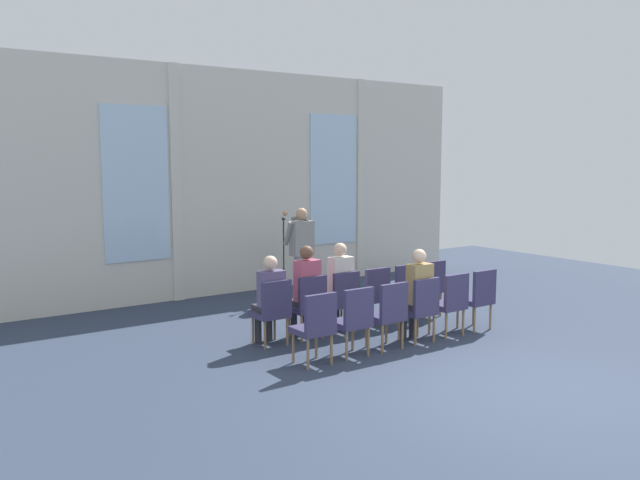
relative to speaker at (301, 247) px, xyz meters
name	(u,v)px	position (x,y,z in m)	size (l,w,h in m)	color
ground_plane	(535,391)	(-0.44, -5.47, -1.00)	(17.88, 17.88, 0.00)	#2D384C
rear_partition	(244,182)	(-0.42, 1.40, 1.15)	(10.72, 0.14, 4.31)	beige
speaker	(301,247)	(0.00, 0.00, 0.00)	(0.50, 0.69, 1.72)	gray
mic_stand	(284,283)	(-0.27, 0.17, -0.67)	(0.28, 0.28, 1.55)	black
chair_r0_c0	(273,308)	(-1.95, -2.23, -0.47)	(0.46, 0.44, 0.94)	olive
audience_r0_c0	(269,295)	(-1.95, -2.15, -0.29)	(0.36, 0.39, 1.27)	#2D2D33
chair_r0_c1	(308,303)	(-1.34, -2.23, -0.47)	(0.46, 0.44, 0.94)	olive
audience_r0_c1	(305,287)	(-1.34, -2.15, -0.25)	(0.36, 0.39, 1.37)	#2D2D33
chair_r0_c2	(342,298)	(-0.74, -2.23, -0.47)	(0.46, 0.44, 0.94)	olive
audience_r0_c2	(339,283)	(-0.74, -2.15, -0.25)	(0.36, 0.39, 1.36)	#2D2D33
chair_r0_c3	(373,293)	(-0.13, -2.23, -0.47)	(0.46, 0.44, 0.94)	olive
chair_r0_c4	(402,289)	(0.47, -2.23, -0.47)	(0.46, 0.44, 0.94)	olive
chair_r0_c5	(429,285)	(1.07, -2.23, -0.47)	(0.46, 0.44, 0.94)	olive
chair_r1_c0	(316,324)	(-1.95, -3.29, -0.47)	(0.46, 0.44, 0.94)	olive
chair_r1_c1	(353,317)	(-1.34, -3.29, -0.47)	(0.46, 0.44, 0.94)	olive
chair_r1_c2	(388,311)	(-0.74, -3.29, -0.47)	(0.46, 0.44, 0.94)	olive
chair_r1_c3	(421,306)	(-0.13, -3.29, -0.47)	(0.46, 0.44, 0.94)	olive
audience_r1_c3	(417,290)	(-0.13, -3.21, -0.26)	(0.36, 0.39, 1.34)	#2D2D33
chair_r1_c4	(451,300)	(0.47, -3.29, -0.47)	(0.46, 0.44, 0.94)	olive
chair_r1_c5	(479,296)	(1.07, -3.29, -0.47)	(0.46, 0.44, 0.94)	olive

